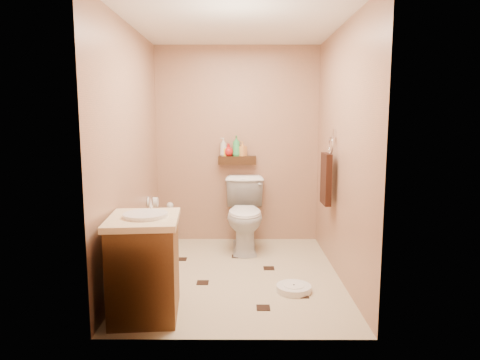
{
  "coord_description": "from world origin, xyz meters",
  "views": [
    {
      "loc": [
        0.05,
        -4.04,
        1.53
      ],
      "look_at": [
        0.04,
        0.25,
        0.91
      ],
      "focal_mm": 32.0,
      "sensor_mm": 36.0,
      "label": 1
    }
  ],
  "objects": [
    {
      "name": "bottle_b",
      "position": [
        -0.15,
        1.17,
        1.14
      ],
      "size": [
        0.09,
        0.09,
        0.15
      ],
      "primitive_type": "imported",
      "rotation": [
        0.0,
        0.0,
        0.65
      ],
      "color": "yellow",
      "rests_on": "wall_shelf"
    },
    {
      "name": "ceiling",
      "position": [
        0.0,
        0.0,
        2.4
      ],
      "size": [
        2.0,
        2.5,
        0.02
      ],
      "primitive_type": "cube",
      "color": "white",
      "rests_on": "wall_back"
    },
    {
      "name": "wall_left",
      "position": [
        -1.0,
        0.0,
        1.2
      ],
      "size": [
        0.04,
        2.5,
        2.4
      ],
      "primitive_type": "cube",
      "color": "#A0755B",
      "rests_on": "ground"
    },
    {
      "name": "wall_shelf",
      "position": [
        0.0,
        1.17,
        1.02
      ],
      "size": [
        0.46,
        0.14,
        0.1
      ],
      "primitive_type": "cube",
      "color": "#3D2710",
      "rests_on": "wall_back"
    },
    {
      "name": "towel_ring",
      "position": [
        0.91,
        0.25,
        0.95
      ],
      "size": [
        0.12,
        0.3,
        0.76
      ],
      "color": "silver",
      "rests_on": "wall_right"
    },
    {
      "name": "toilet_paper",
      "position": [
        -0.94,
        0.65,
        0.6
      ],
      "size": [
        0.12,
        0.11,
        0.12
      ],
      "color": "white",
      "rests_on": "wall_left"
    },
    {
      "name": "toilet_brush",
      "position": [
        -0.82,
        1.07,
        0.18
      ],
      "size": [
        0.12,
        0.12,
        0.51
      ],
      "color": "#1B6E68",
      "rests_on": "ground"
    },
    {
      "name": "ground",
      "position": [
        0.0,
        0.0,
        0.0
      ],
      "size": [
        2.5,
        2.5,
        0.0
      ],
      "primitive_type": "plane",
      "color": "beige",
      "rests_on": "ground"
    },
    {
      "name": "wall_front",
      "position": [
        0.0,
        -1.25,
        1.2
      ],
      "size": [
        2.0,
        0.04,
        2.4
      ],
      "primitive_type": "cube",
      "color": "#A0755B",
      "rests_on": "ground"
    },
    {
      "name": "bottle_e",
      "position": [
        0.06,
        1.17,
        1.16
      ],
      "size": [
        0.11,
        0.11,
        0.18
      ],
      "primitive_type": "imported",
      "rotation": [
        0.0,
        0.0,
        4.1
      ],
      "color": "#DF934A",
      "rests_on": "wall_shelf"
    },
    {
      "name": "bathroom_scale",
      "position": [
        0.52,
        -0.42,
        0.03
      ],
      "size": [
        0.37,
        0.37,
        0.06
      ],
      "rotation": [
        0.0,
        0.0,
        0.22
      ],
      "color": "white",
      "rests_on": "ground"
    },
    {
      "name": "bottle_c",
      "position": [
        -0.11,
        1.17,
        1.15
      ],
      "size": [
        0.13,
        0.13,
        0.15
      ],
      "primitive_type": "imported",
      "rotation": [
        0.0,
        0.0,
        4.61
      ],
      "color": "red",
      "rests_on": "wall_shelf"
    },
    {
      "name": "toilet",
      "position": [
        0.1,
        0.83,
        0.42
      ],
      "size": [
        0.48,
        0.83,
        0.83
      ],
      "primitive_type": "imported",
      "rotation": [
        0.0,
        0.0,
        0.02
      ],
      "color": "white",
      "rests_on": "ground"
    },
    {
      "name": "bottle_a",
      "position": [
        -0.17,
        1.17,
        1.18
      ],
      "size": [
        0.09,
        0.09,
        0.22
      ],
      "primitive_type": "imported",
      "rotation": [
        0.0,
        0.0,
        4.8
      ],
      "color": "beige",
      "rests_on": "wall_shelf"
    },
    {
      "name": "bottle_d",
      "position": [
        -0.01,
        1.17,
        1.2
      ],
      "size": [
        0.1,
        0.1,
        0.25
      ],
      "primitive_type": "imported",
      "rotation": [
        0.0,
        0.0,
        6.28
      ],
      "color": "#3AAF5A",
      "rests_on": "wall_shelf"
    },
    {
      "name": "wall_right",
      "position": [
        1.0,
        0.0,
        1.2
      ],
      "size": [
        0.04,
        2.5,
        2.4
      ],
      "primitive_type": "cube",
      "color": "#A0755B",
      "rests_on": "ground"
    },
    {
      "name": "vanity",
      "position": [
        -0.7,
        -0.85,
        0.4
      ],
      "size": [
        0.58,
        0.69,
        0.91
      ],
      "rotation": [
        0.0,
        0.0,
        0.09
      ],
      "color": "brown",
      "rests_on": "ground"
    },
    {
      "name": "wall_back",
      "position": [
        0.0,
        1.25,
        1.2
      ],
      "size": [
        2.0,
        0.04,
        2.4
      ],
      "primitive_type": "cube",
      "color": "#A0755B",
      "rests_on": "ground"
    },
    {
      "name": "floor_accents",
      "position": [
        0.04,
        -0.05,
        0.0
      ],
      "size": [
        1.29,
        1.41,
        0.01
      ],
      "color": "black",
      "rests_on": "ground"
    }
  ]
}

